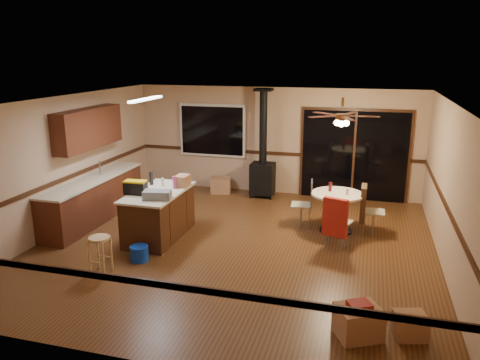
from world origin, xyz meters
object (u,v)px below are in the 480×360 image
at_px(wood_stove, 263,167).
at_px(chair_near, 336,217).
at_px(toolbox_grey, 157,195).
at_px(chair_right, 365,204).
at_px(box_corner_b, 410,326).
at_px(blue_bucket, 139,253).
at_px(box_corner_a, 358,322).
at_px(kitchen_island, 159,214).
at_px(toolbox_black, 136,188).
at_px(bar_stool, 100,255).
at_px(box_under_window, 221,185).
at_px(dining_table, 337,205).
at_px(chair_left, 307,198).

distance_m(wood_stove, chair_near, 3.36).
bearing_deg(toolbox_grey, chair_right, 25.12).
bearing_deg(box_corner_b, blue_bucket, 165.47).
bearing_deg(blue_bucket, box_corner_a, -19.20).
height_order(kitchen_island, toolbox_black, toolbox_black).
distance_m(toolbox_grey, toolbox_black, 0.54).
distance_m(bar_stool, blue_bucket, 0.70).
relative_size(blue_bucket, box_under_window, 0.64).
xyz_separation_m(bar_stool, blue_bucket, (0.37, 0.57, -0.17)).
xyz_separation_m(dining_table, box_corner_b, (1.15, -3.35, -0.38)).
bearing_deg(chair_right, blue_bucket, -147.39).
bearing_deg(blue_bucket, kitchen_island, 96.45).
bearing_deg(dining_table, box_corner_b, -70.98).
distance_m(toolbox_grey, dining_table, 3.44).
relative_size(wood_stove, chair_near, 3.60).
distance_m(bar_stool, chair_near, 4.01).
xyz_separation_m(kitchen_island, box_under_window, (0.22, 3.10, -0.26)).
xyz_separation_m(toolbox_black, box_corner_b, (4.67, -1.91, -0.86)).
distance_m(blue_bucket, box_corner_a, 3.83).
relative_size(toolbox_grey, blue_bucket, 1.54).
bearing_deg(kitchen_island, chair_near, 5.44).
distance_m(blue_bucket, dining_table, 3.84).
height_order(wood_stove, dining_table, wood_stove).
distance_m(chair_near, chair_right, 1.04).
xyz_separation_m(chair_left, chair_right, (1.11, -0.06, 0.01)).
xyz_separation_m(toolbox_grey, box_corner_b, (4.17, -1.74, -0.82)).
xyz_separation_m(wood_stove, chair_right, (2.42, -1.82, -0.13)).
relative_size(wood_stove, box_corner_b, 6.70).
distance_m(dining_table, chair_near, 0.88).
bearing_deg(box_under_window, wood_stove, -2.65).
distance_m(kitchen_island, chair_left, 2.91).
distance_m(toolbox_grey, box_corner_b, 4.59).
bearing_deg(bar_stool, dining_table, 39.20).
height_order(toolbox_black, dining_table, toolbox_black).
relative_size(toolbox_black, blue_bucket, 1.28).
height_order(bar_stool, blue_bucket, bar_stool).
xyz_separation_m(box_under_window, box_corner_a, (3.52, -5.43, 0.00)).
xyz_separation_m(chair_right, box_corner_a, (0.02, -3.56, -0.40)).
distance_m(dining_table, box_corner_a, 3.57).
bearing_deg(toolbox_black, chair_near, 8.95).
bearing_deg(toolbox_grey, chair_near, 13.45).
bearing_deg(dining_table, kitchen_island, -159.73).
bearing_deg(box_corner_b, bar_stool, 173.41).
distance_m(toolbox_black, blue_bucket, 1.28).
relative_size(kitchen_island, chair_left, 3.26).
xyz_separation_m(chair_near, box_under_window, (-3.02, 2.79, -0.40)).
relative_size(toolbox_black, box_corner_b, 1.05).
bearing_deg(bar_stool, box_corner_b, -6.59).
bearing_deg(chair_right, chair_left, 176.87).
relative_size(toolbox_black, chair_near, 0.57).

